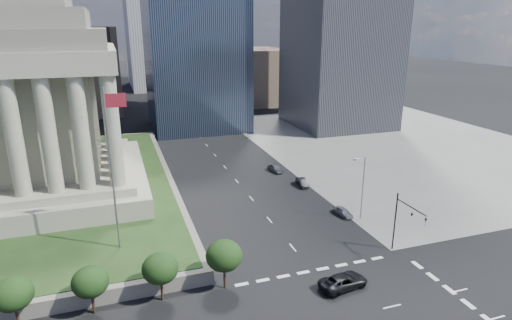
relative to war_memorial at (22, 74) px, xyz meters
name	(u,v)px	position (x,y,z in m)	size (l,w,h in m)	color
ground	(188,123)	(34.00, 52.00, -21.40)	(500.00, 500.00, 0.00)	black
sidewalk_ne	(398,144)	(80.00, 12.00, -21.38)	(68.00, 90.00, 0.03)	slate
war_memorial	(22,74)	(0.00, 0.00, 0.00)	(34.00, 34.00, 39.00)	gray
flagpole	(112,162)	(12.17, -24.00, -8.29)	(2.52, 0.24, 20.00)	slate
midrise_glass	(194,19)	(36.00, 47.00, 8.60)	(26.00, 26.00, 60.00)	black
building_filler_ne	(256,76)	(66.00, 82.00, -11.40)	(20.00, 30.00, 20.00)	brown
building_filler_nw	(82,70)	(4.00, 82.00, -7.40)	(24.00, 30.00, 28.00)	brown
traffic_signal_ne	(405,218)	(46.50, -34.30, -16.15)	(0.30, 5.74, 8.00)	black
street_lamp_north	(362,184)	(47.33, -23.00, -15.74)	(2.13, 0.22, 10.00)	slate
pickup_truck	(343,281)	(35.80, -38.27, -20.59)	(2.69, 5.83, 1.62)	black
parked_sedan_near	(343,212)	(45.50, -21.24, -20.75)	(3.80, 1.53, 1.29)	gray
parked_sedan_mid	(302,182)	(44.78, -7.31, -20.72)	(1.45, 4.15, 1.37)	black
parked_sedan_far	(275,168)	(43.00, 1.86, -20.68)	(4.21, 1.70, 1.44)	#4C4E52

